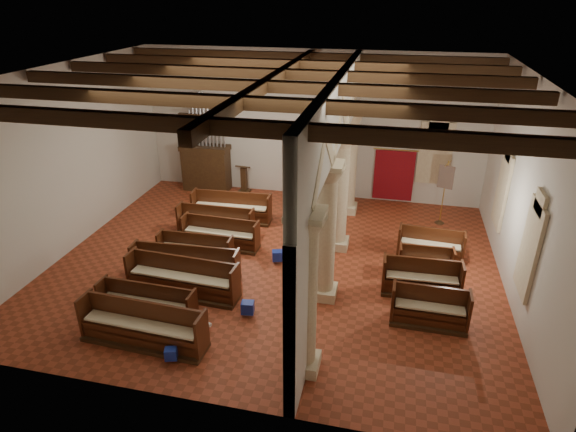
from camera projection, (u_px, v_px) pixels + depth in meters
The scene contains 32 objects.
floor at pixel (276, 263), 15.64m from camera, with size 14.00×14.00×0.00m, color maroon.
ceiling at pixel (273, 73), 13.07m from camera, with size 14.00×14.00×0.00m, color black.
wall_back at pixel (311, 126), 19.64m from camera, with size 14.00×0.02×6.00m, color beige.
wall_front at pixel (196, 286), 9.07m from camera, with size 14.00×0.02×6.00m, color beige.
wall_left at pixel (68, 160), 15.76m from camera, with size 0.02×12.00×6.00m, color beige.
wall_right at pixel (526, 197), 12.95m from camera, with size 0.02×12.00×6.00m, color beige.
ceiling_beams at pixel (273, 80), 13.14m from camera, with size 13.80×11.80×0.30m, color #3C2713, non-canonical shape.
arcade at pixel (335, 163), 13.75m from camera, with size 0.90×11.90×6.00m.
window_right_a at pixel (531, 249), 11.97m from camera, with size 0.03×1.00×2.20m, color #3A8266.
window_right_b at pixel (504, 190), 15.49m from camera, with size 0.03×1.00×2.20m, color #3A8266.
window_back at pixel (435, 153), 18.96m from camera, with size 1.00×0.03×2.20m, color #3A8266.
pipe_organ at pixel (206, 160), 20.80m from camera, with size 2.10×0.85×4.40m.
lectern at pixel (244, 181), 20.80m from camera, with size 0.55×0.56×1.31m.
dossal_curtain at pixel (394, 175), 19.65m from camera, with size 1.80×0.07×2.17m.
processional_banner at pixel (442, 203), 17.95m from camera, with size 0.54×0.69×2.48m.
hymnal_box_a at pixel (171, 354), 11.39m from camera, with size 0.29×0.23×0.29m, color navy.
hymnal_box_b at pixel (248, 307), 13.00m from camera, with size 0.34×0.27×0.34m, color navy.
hymnal_box_c at pixel (277, 256), 15.53m from camera, with size 0.33×0.27×0.33m, color navy.
tube_heater_a at pixel (116, 333), 12.20m from camera, with size 0.11×0.11×1.10m, color white.
tube_heater_b at pixel (196, 318), 12.76m from camera, with size 0.11×0.11×1.06m, color white.
nave_pew_0 at pixel (144, 331), 11.93m from camera, with size 3.29×0.92×1.15m.
nave_pew_1 at pixel (148, 308), 12.88m from camera, with size 2.72×0.75×1.01m.
nave_pew_2 at pixel (183, 283), 13.89m from camera, with size 3.36×0.94×1.15m.
nave_pew_3 at pixel (186, 268), 14.66m from camera, with size 3.35×0.89×1.07m.
nave_pew_4 at pixel (196, 253), 15.60m from camera, with size 2.47×0.71×0.95m.
nave_pew_5 at pixel (221, 237), 16.49m from camera, with size 2.70×0.77×1.04m.
nave_pew_6 at pixel (216, 225), 17.39m from camera, with size 2.81×0.71×1.02m.
nave_pew_7 at pixel (232, 212), 18.34m from camera, with size 3.06×0.88×1.12m.
aisle_pew_0 at pixel (429, 313), 12.64m from camera, with size 1.99×0.75×1.08m.
aisle_pew_1 at pixel (421, 283), 13.90m from camera, with size 2.26×0.81×1.10m.
aisle_pew_2 at pixel (425, 267), 14.78m from camera, with size 1.66×0.70×0.98m.
aisle_pew_3 at pixel (430, 249), 15.74m from camera, with size 2.13×0.84×1.05m.
Camera 1 is at (3.39, -13.05, 8.07)m, focal length 30.00 mm.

